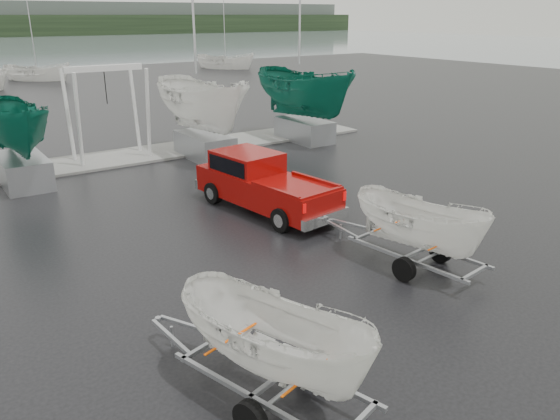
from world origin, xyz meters
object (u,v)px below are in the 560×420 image
object	(u,v)px
trailer_parked	(273,276)
boat_hoist	(107,100)
pickup_truck	(260,181)
trailer_hitched	(424,181)

from	to	relation	value
trailer_parked	boat_hoist	distance (m)	17.84
pickup_truck	boat_hoist	xyz separation A→B (m)	(-1.96, 9.18, 1.72)
pickup_truck	trailer_parked	xyz separation A→B (m)	(-5.09, -8.38, 1.42)
trailer_hitched	trailer_parked	size ratio (longest dim) A/B	0.99
trailer_hitched	boat_hoist	bearing A→B (deg)	92.86
pickup_truck	boat_hoist	size ratio (longest dim) A/B	1.38
boat_hoist	pickup_truck	bearing A→B (deg)	-77.95
pickup_truck	trailer_parked	size ratio (longest dim) A/B	1.31
trailer_hitched	trailer_parked	bearing A→B (deg)	-166.71
trailer_parked	pickup_truck	bearing A→B (deg)	42.77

